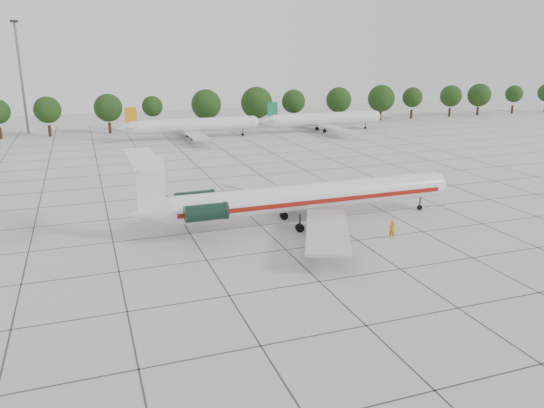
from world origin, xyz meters
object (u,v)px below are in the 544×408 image
at_px(floodlight_mast, 21,71).
at_px(bg_airliner_d, 324,119).
at_px(main_airliner, 296,198).
at_px(bg_airliner_c, 193,125).
at_px(ground_crew, 392,230).

bearing_deg(floodlight_mast, bg_airliner_d, -17.37).
bearing_deg(floodlight_mast, main_airliner, -68.28).
bearing_deg(main_airliner, bg_airliner_c, 88.04).
xyz_separation_m(bg_airliner_c, floodlight_mast, (-35.35, 21.32, 11.37)).
height_order(main_airliner, bg_airliner_c, main_airliner).
xyz_separation_m(main_airliner, bg_airliner_d, (33.47, 64.04, -0.28)).
height_order(main_airliner, floodlight_mast, floodlight_mast).
height_order(ground_crew, bg_airliner_c, bg_airliner_c).
bearing_deg(bg_airliner_c, bg_airliner_d, 0.43).
height_order(bg_airliner_c, bg_airliner_d, same).
height_order(bg_airliner_c, floodlight_mast, floodlight_mast).
xyz_separation_m(ground_crew, floodlight_mast, (-41.67, 92.63, 13.32)).
bearing_deg(main_airliner, bg_airliner_d, 61.73).
distance_m(ground_crew, bg_airliner_d, 76.05).
relative_size(main_airliner, bg_airliner_c, 1.36).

